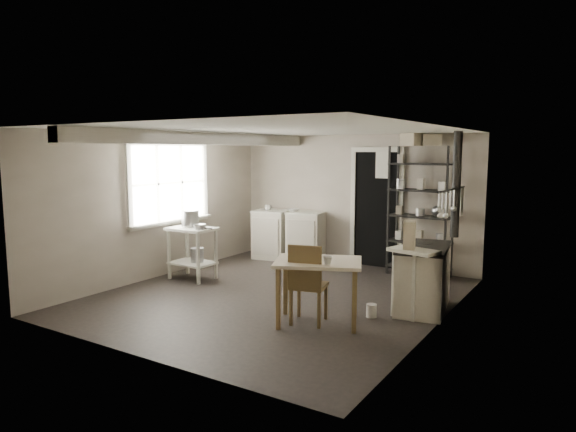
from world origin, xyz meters
The scene contains 31 objects.
floor centered at (0.00, 0.00, 0.00)m, with size 5.00×5.00×0.00m, color black.
ceiling centered at (0.00, 0.00, 2.30)m, with size 5.00×5.00×0.00m, color silver.
wall_back centered at (0.00, 2.50, 1.15)m, with size 4.50×0.02×2.30m, color #ADA294.
wall_front centered at (0.00, -2.50, 1.15)m, with size 4.50×0.02×2.30m, color #ADA294.
wall_left centered at (-2.25, 0.00, 1.15)m, with size 0.02×5.00×2.30m, color #ADA294.
wall_right centered at (2.25, 0.00, 1.15)m, with size 0.02×5.00×2.30m, color #ADA294.
window centered at (-2.22, 0.20, 1.50)m, with size 0.12×1.76×1.28m, color silver, non-canonical shape.
doorway centered at (0.45, 2.47, 1.00)m, with size 0.96×0.10×2.08m, color silver, non-canonical shape.
ceiling_beam centered at (-1.20, 0.00, 2.20)m, with size 0.18×5.00×0.18m, color silver, non-canonical shape.
wallpaper_panel centered at (2.24, 0.00, 1.15)m, with size 0.01×5.00×2.30m, color beige, non-canonical shape.
utensil_rail centered at (2.19, 0.60, 1.55)m, with size 0.06×1.20×0.44m, color #AAAAAC, non-canonical shape.
prep_table centered at (-1.67, 0.11, 0.40)m, with size 0.72×0.51×0.82m, color silver, non-canonical shape.
stockpot centered at (-1.73, 0.15, 0.94)m, with size 0.27×0.27×0.29m, color #AAAAAC.
saucepan centered at (-1.45, 0.05, 0.85)m, with size 0.19×0.19×0.10m, color #AAAAAC.
bucket centered at (-1.60, 0.14, 0.39)m, with size 0.21×0.21×0.23m, color #AAAAAC.
base_cabinets centered at (-1.15, 2.18, 0.46)m, with size 1.39×0.59×0.91m, color beige, non-canonical shape.
mixing_bowl centered at (-1.04, 2.16, 0.95)m, with size 0.27×0.27×0.07m, color silver.
counter_cup centered at (-1.55, 2.07, 0.97)m, with size 0.13×0.13×0.10m, color silver.
shelf_rack centered at (1.31, 2.22, 0.95)m, with size 0.99×0.39×2.10m, color black, non-canonical shape.
shelf_jar centered at (0.98, 2.22, 1.37)m, with size 0.09×0.09×0.20m, color silver.
storage_box_a centered at (1.14, 2.23, 2.01)m, with size 0.30×0.27×0.21m, color #BFB59A.
storage_box_b centered at (1.45, 2.25, 1.99)m, with size 0.28×0.26×0.18m, color #BFB59A.
stove centered at (1.92, 0.48, 0.44)m, with size 0.58×1.05×0.83m, color beige, non-canonical shape.
stovepipe centered at (2.18, 0.91, 1.59)m, with size 0.12×0.12×1.54m, color black, non-canonical shape.
side_ledge centered at (1.95, -0.03, 0.43)m, with size 0.57×0.31×0.88m, color silver, non-canonical shape.
oats_box centered at (1.89, -0.02, 1.01)m, with size 0.13×0.22×0.33m, color #BFB59A.
work_table centered at (1.03, -0.69, 0.38)m, with size 1.00×0.70×0.76m, color beige, non-canonical shape.
table_cup centered at (1.23, -0.83, 0.81)m, with size 0.10×0.10×0.09m, color silver.
chair centered at (0.93, -0.72, 0.48)m, with size 0.40×0.42×0.96m, color brown, non-canonical shape.
flour_sack centered at (1.15, 2.15, 0.24)m, with size 0.40×0.34×0.48m, color silver.
floor_crock centered at (1.48, -0.14, 0.07)m, with size 0.13×0.13×0.16m, color silver.
Camera 1 is at (3.84, -5.84, 2.03)m, focal length 32.00 mm.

